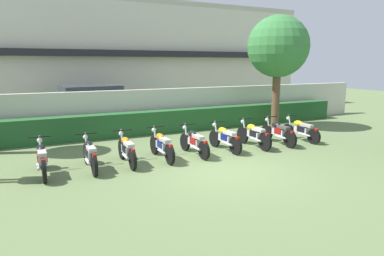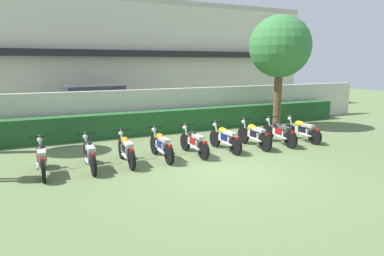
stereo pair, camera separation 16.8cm
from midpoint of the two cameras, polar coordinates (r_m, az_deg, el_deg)
ground at (r=9.54m, az=5.36°, el=-7.19°), size 60.00×60.00×0.00m
building at (r=23.04m, az=-14.44°, el=11.38°), size 25.61×6.50×6.64m
compound_wall at (r=15.16m, az=-7.53°, el=3.00°), size 24.33×0.30×1.82m
hedge_row at (r=14.57m, az=-6.61°, el=0.98°), size 19.47×0.70×0.96m
parked_car at (r=17.26m, az=-16.22°, el=3.68°), size 4.68×2.50×1.89m
tree_far_side at (r=16.11m, az=13.89°, el=12.98°), size 2.75×2.75×5.06m
motorcycle_in_row_0 at (r=9.89m, az=-24.24°, el=-4.72°), size 0.60×1.93×0.98m
motorcycle_in_row_1 at (r=9.95m, az=-17.17°, el=-4.19°), size 0.60×1.88×0.96m
motorcycle_in_row_2 at (r=10.22m, az=-11.33°, el=-3.54°), size 0.60×1.86×0.96m
motorcycle_in_row_3 at (r=10.59m, az=-5.55°, el=-2.86°), size 0.60×1.92×0.96m
motorcycle_in_row_4 at (r=11.03m, az=-0.08°, el=-2.30°), size 0.60×1.88×0.95m
motorcycle_in_row_5 at (r=11.62m, az=5.10°, el=-1.65°), size 0.60×1.84×0.95m
motorcycle_in_row_6 at (r=12.27m, az=9.86°, el=-1.07°), size 0.60×1.93×0.97m
motorcycle_in_row_7 at (r=12.91m, az=13.85°, el=-0.65°), size 0.60×1.94×0.97m
motorcycle_in_row_8 at (r=13.68m, az=17.38°, el=-0.26°), size 0.60×1.87×0.94m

